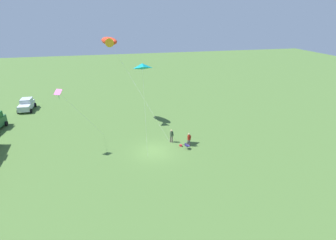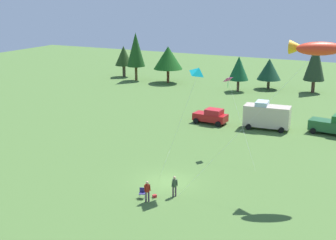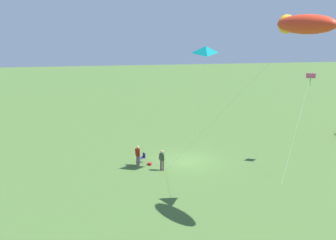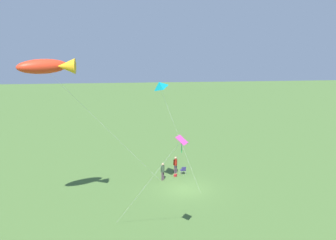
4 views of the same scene
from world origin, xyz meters
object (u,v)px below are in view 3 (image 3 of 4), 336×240
person_spectator (138,154)px  kite_large_fish (302,24)px  person_kite_flyer (162,158)px  kite_delta_teal (206,50)px  kite_diamond_rainbow (310,80)px  folding_chair (143,157)px  backpack_on_grass (150,164)px

person_spectator → kite_large_fish: bearing=89.5°
person_kite_flyer → kite_delta_teal: (0.57, 3.31, 8.75)m
person_kite_flyer → kite_delta_teal: bearing=121.4°
person_kite_flyer → person_spectator: 2.36m
kite_diamond_rainbow → kite_delta_teal: 9.44m
folding_chair → person_spectator: 1.02m
backpack_on_grass → kite_diamond_rainbow: 15.10m
person_kite_flyer → backpack_on_grass: 1.85m
person_spectator → kite_delta_teal: 10.35m
backpack_on_grass → kite_large_fish: size_ratio=0.03×
person_kite_flyer → kite_large_fish: 15.41m
backpack_on_grass → kite_diamond_rainbow: kite_diamond_rainbow is taller
person_kite_flyer → backpack_on_grass: person_kite_flyer is taller
person_kite_flyer → kite_diamond_rainbow: bearing=131.2°
person_spectator → kite_diamond_rainbow: (1.49, 14.22, 6.19)m
folding_chair → person_spectator: bearing=36.7°
kite_large_fish → kite_diamond_rainbow: bearing=147.2°
kite_diamond_rainbow → kite_delta_teal: bearing=-86.5°
folding_chair → backpack_on_grass: (0.85, 0.50, -0.38)m
folding_chair → kite_large_fish: size_ratio=0.07×
person_spectator → kite_large_fish: (10.38, 8.48, 10.68)m
kite_large_fish → person_kite_flyer: bearing=-143.3°
kite_large_fish → person_spectator: bearing=-140.7°
person_spectator → person_kite_flyer: bearing=101.6°
person_spectator → kite_large_fish: kite_large_fish is taller
person_spectator → kite_delta_teal: (2.05, 5.15, 8.75)m
person_kite_flyer → kite_diamond_rainbow: (0.02, 12.38, 6.19)m
backpack_on_grass → kite_delta_teal: size_ratio=0.03×
folding_chair → kite_large_fish: kite_large_fish is taller
folding_chair → kite_diamond_rainbow: 15.46m
person_kite_flyer → person_spectator: same height
person_spectator → backpack_on_grass: bearing=133.1°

